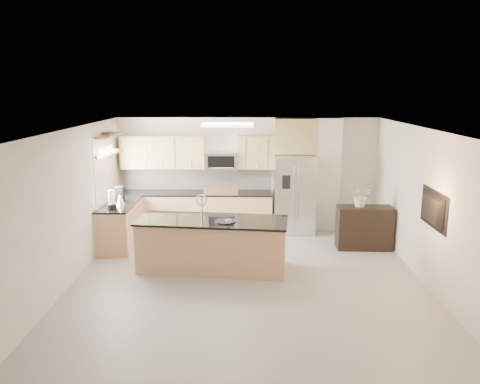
{
  "coord_description": "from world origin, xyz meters",
  "views": [
    {
      "loc": [
        -0.04,
        -7.53,
        3.26
      ],
      "look_at": [
        -0.15,
        1.3,
        1.29
      ],
      "focal_mm": 35.0,
      "sensor_mm": 36.0,
      "label": 1
    }
  ],
  "objects_px": {
    "flower_vase": "(361,190)",
    "island": "(212,244)",
    "range": "(222,211)",
    "cup": "(228,222)",
    "coffee_maker": "(120,195)",
    "television": "(429,209)",
    "bowl": "(108,132)",
    "kettle": "(120,199)",
    "platter": "(225,221)",
    "credenza": "(364,228)",
    "refrigerator": "(294,194)",
    "blender": "(112,201)",
    "microwave": "(222,161)"
  },
  "relations": [
    {
      "from": "microwave",
      "to": "cup",
      "type": "distance_m",
      "value": 2.82
    },
    {
      "from": "blender",
      "to": "credenza",
      "type": "bearing_deg",
      "value": 4.55
    },
    {
      "from": "refrigerator",
      "to": "island",
      "type": "bearing_deg",
      "value": -126.85
    },
    {
      "from": "cup",
      "to": "flower_vase",
      "type": "height_order",
      "value": "flower_vase"
    },
    {
      "from": "cup",
      "to": "kettle",
      "type": "distance_m",
      "value": 2.71
    },
    {
      "from": "microwave",
      "to": "cup",
      "type": "xyz_separation_m",
      "value": [
        0.25,
        -2.73,
        -0.65
      ]
    },
    {
      "from": "microwave",
      "to": "television",
      "type": "relative_size",
      "value": 0.71
    },
    {
      "from": "microwave",
      "to": "platter",
      "type": "height_order",
      "value": "microwave"
    },
    {
      "from": "microwave",
      "to": "island",
      "type": "distance_m",
      "value": 2.71
    },
    {
      "from": "island",
      "to": "coffee_maker",
      "type": "bearing_deg",
      "value": 151.66
    },
    {
      "from": "kettle",
      "to": "platter",
      "type": "bearing_deg",
      "value": -30.89
    },
    {
      "from": "coffee_maker",
      "to": "television",
      "type": "relative_size",
      "value": 0.29
    },
    {
      "from": "blender",
      "to": "flower_vase",
      "type": "xyz_separation_m",
      "value": [
        4.98,
        0.43,
        0.14
      ]
    },
    {
      "from": "island",
      "to": "bowl",
      "type": "xyz_separation_m",
      "value": [
        -2.2,
        1.38,
        1.91
      ]
    },
    {
      "from": "microwave",
      "to": "coffee_maker",
      "type": "relative_size",
      "value": 2.4
    },
    {
      "from": "kettle",
      "to": "coffee_maker",
      "type": "xyz_separation_m",
      "value": [
        -0.07,
        0.24,
        0.04
      ]
    },
    {
      "from": "refrigerator",
      "to": "island",
      "type": "height_order",
      "value": "refrigerator"
    },
    {
      "from": "cup",
      "to": "credenza",
      "type": "bearing_deg",
      "value": 27.59
    },
    {
      "from": "coffee_maker",
      "to": "bowl",
      "type": "distance_m",
      "value": 1.32
    },
    {
      "from": "refrigerator",
      "to": "blender",
      "type": "xyz_separation_m",
      "value": [
        -3.73,
        -1.53,
        0.2
      ]
    },
    {
      "from": "cup",
      "to": "coffee_maker",
      "type": "bearing_deg",
      "value": 144.12
    },
    {
      "from": "flower_vase",
      "to": "refrigerator",
      "type": "bearing_deg",
      "value": 138.42
    },
    {
      "from": "range",
      "to": "island",
      "type": "height_order",
      "value": "island"
    },
    {
      "from": "island",
      "to": "kettle",
      "type": "distance_m",
      "value": 2.37
    },
    {
      "from": "bowl",
      "to": "cup",
      "type": "bearing_deg",
      "value": -33.56
    },
    {
      "from": "flower_vase",
      "to": "island",
      "type": "bearing_deg",
      "value": -158.27
    },
    {
      "from": "microwave",
      "to": "credenza",
      "type": "distance_m",
      "value": 3.48
    },
    {
      "from": "platter",
      "to": "bowl",
      "type": "relative_size",
      "value": 1.08
    },
    {
      "from": "range",
      "to": "blender",
      "type": "height_order",
      "value": "blender"
    },
    {
      "from": "island",
      "to": "coffee_maker",
      "type": "height_order",
      "value": "island"
    },
    {
      "from": "platter",
      "to": "kettle",
      "type": "relative_size",
      "value": 1.52
    },
    {
      "from": "blender",
      "to": "cup",
      "type": "bearing_deg",
      "value": -23.9
    },
    {
      "from": "television",
      "to": "credenza",
      "type": "bearing_deg",
      "value": 14.69
    },
    {
      "from": "coffee_maker",
      "to": "television",
      "type": "height_order",
      "value": "television"
    },
    {
      "from": "range",
      "to": "television",
      "type": "bearing_deg",
      "value": -41.64
    },
    {
      "from": "cup",
      "to": "television",
      "type": "distance_m",
      "value": 3.32
    },
    {
      "from": "range",
      "to": "coffee_maker",
      "type": "relative_size",
      "value": 3.61
    },
    {
      "from": "refrigerator",
      "to": "kettle",
      "type": "distance_m",
      "value": 3.85
    },
    {
      "from": "cup",
      "to": "platter",
      "type": "xyz_separation_m",
      "value": [
        -0.06,
        0.14,
        -0.03
      ]
    },
    {
      "from": "television",
      "to": "blender",
      "type": "bearing_deg",
      "value": 74.57
    },
    {
      "from": "blender",
      "to": "bowl",
      "type": "relative_size",
      "value": 1.11
    },
    {
      "from": "credenza",
      "to": "island",
      "type": "bearing_deg",
      "value": -158.25
    },
    {
      "from": "platter",
      "to": "blender",
      "type": "distance_m",
      "value": 2.44
    },
    {
      "from": "refrigerator",
      "to": "microwave",
      "type": "bearing_deg",
      "value": 174.14
    },
    {
      "from": "range",
      "to": "cup",
      "type": "distance_m",
      "value": 2.67
    },
    {
      "from": "cup",
      "to": "blender",
      "type": "xyz_separation_m",
      "value": [
        -2.33,
        1.03,
        0.11
      ]
    },
    {
      "from": "island",
      "to": "kettle",
      "type": "height_order",
      "value": "island"
    },
    {
      "from": "cup",
      "to": "blender",
      "type": "height_order",
      "value": "blender"
    },
    {
      "from": "bowl",
      "to": "flower_vase",
      "type": "bearing_deg",
      "value": -2.23
    },
    {
      "from": "credenza",
      "to": "kettle",
      "type": "distance_m",
      "value": 5.06
    }
  ]
}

